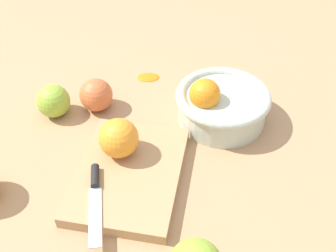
% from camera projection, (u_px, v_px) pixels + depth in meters
% --- Properties ---
extents(ground_plane, '(2.40, 2.40, 0.00)m').
position_uv_depth(ground_plane, '(136.00, 145.00, 0.77)').
color(ground_plane, tan).
extents(bowl, '(0.19, 0.19, 0.10)m').
position_uv_depth(bowl, '(221.00, 104.00, 0.80)').
color(bowl, beige).
rests_on(bowl, ground_plane).
extents(cutting_board, '(0.26, 0.21, 0.02)m').
position_uv_depth(cutting_board, '(129.00, 174.00, 0.70)').
color(cutting_board, tan).
rests_on(cutting_board, ground_plane).
extents(orange_on_board, '(0.07, 0.07, 0.07)m').
position_uv_depth(orange_on_board, '(119.00, 138.00, 0.70)').
color(orange_on_board, orange).
rests_on(orange_on_board, cutting_board).
extents(knife, '(0.15, 0.08, 0.01)m').
position_uv_depth(knife, '(95.00, 192.00, 0.65)').
color(knife, silver).
rests_on(knife, cutting_board).
extents(apple_front_left, '(0.07, 0.07, 0.07)m').
position_uv_depth(apple_front_left, '(96.00, 95.00, 0.83)').
color(apple_front_left, '#CC6638').
rests_on(apple_front_left, ground_plane).
extents(apple_front_left_2, '(0.07, 0.07, 0.07)m').
position_uv_depth(apple_front_left_2, '(53.00, 101.00, 0.82)').
color(apple_front_left_2, '#8EB738').
rests_on(apple_front_left_2, ground_plane).
extents(citrus_peel, '(0.05, 0.06, 0.01)m').
position_uv_depth(citrus_peel, '(148.00, 76.00, 0.93)').
color(citrus_peel, orange).
rests_on(citrus_peel, ground_plane).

